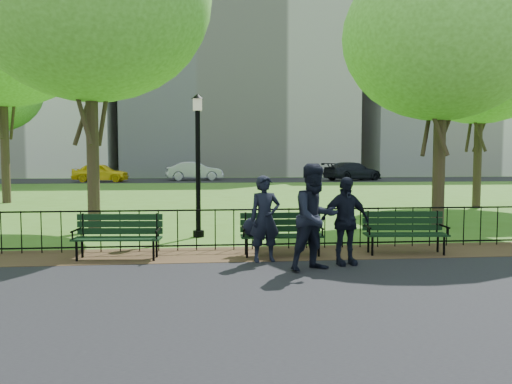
{
  "coord_description": "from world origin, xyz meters",
  "views": [
    {
      "loc": [
        -1.58,
        -8.65,
        2.01
      ],
      "look_at": [
        -0.57,
        1.5,
        1.3
      ],
      "focal_mm": 35.0,
      "sensor_mm": 36.0,
      "label": 1
    }
  ],
  "objects": [
    {
      "name": "tree_near_e",
      "position": [
        5.09,
        5.12,
        5.42
      ],
      "size": [
        5.61,
        5.61,
        7.82
      ],
      "color": "#2D2116",
      "rests_on": "ground"
    },
    {
      "name": "person_mid",
      "position": [
        0.32,
        -0.09,
        0.96
      ],
      "size": [
        1.03,
        0.8,
        1.89
      ],
      "primitive_type": "imported",
      "rotation": [
        0.0,
        0.0,
        0.41
      ],
      "color": "black",
      "rests_on": "asphalt_path"
    },
    {
      "name": "iron_fence",
      "position": [
        0.0,
        2.0,
        0.5
      ],
      "size": [
        24.06,
        0.06,
        1.0
      ],
      "color": "black",
      "rests_on": "ground"
    },
    {
      "name": "lamppost",
      "position": [
        -1.79,
        3.91,
        1.95
      ],
      "size": [
        0.32,
        0.32,
        3.57
      ],
      "color": "black",
      "rests_on": "ground"
    },
    {
      "name": "tree_mid_e",
      "position": [
        9.09,
        10.11,
        5.9
      ],
      "size": [
        6.1,
        6.1,
        8.5
      ],
      "color": "#2D2116",
      "rests_on": "ground"
    },
    {
      "name": "person_right",
      "position": [
        0.97,
        0.32,
        0.83
      ],
      "size": [
        1.01,
        0.56,
        1.64
      ],
      "primitive_type": "imported",
      "rotation": [
        0.0,
        0.0,
        0.18
      ],
      "color": "black",
      "rests_on": "asphalt_path"
    },
    {
      "name": "park_bench_main",
      "position": [
        -0.28,
        1.27,
        0.57
      ],
      "size": [
        1.67,
        0.54,
        0.95
      ],
      "rotation": [
        0.0,
        0.0,
        -0.01
      ],
      "color": "black",
      "rests_on": "ground"
    },
    {
      "name": "far_street",
      "position": [
        0.0,
        35.0,
        0.01
      ],
      "size": [
        70.0,
        9.0,
        0.01
      ],
      "primitive_type": "cube",
      "color": "black",
      "rests_on": "ground"
    },
    {
      "name": "sedan_silver",
      "position": [
        -2.62,
        34.8,
        0.81
      ],
      "size": [
        5.07,
        2.45,
        1.6
      ],
      "primitive_type": "imported",
      "rotation": [
        0.0,
        0.0,
        1.73
      ],
      "color": "#9D9FA4",
      "rests_on": "far_street"
    },
    {
      "name": "apartment_west",
      "position": [
        -22.0,
        48.0,
        13.0
      ],
      "size": [
        22.0,
        15.0,
        26.0
      ],
      "primitive_type": "cube",
      "color": "white",
      "rests_on": "ground"
    },
    {
      "name": "dirt_strip",
      "position": [
        0.0,
        1.5,
        0.01
      ],
      "size": [
        60.0,
        1.6,
        0.01
      ],
      "primitive_type": "cube",
      "color": "#392717",
      "rests_on": "ground"
    },
    {
      "name": "tree_mid_w",
      "position": [
        -10.33,
        14.16,
        7.45
      ],
      "size": [
        7.7,
        7.7,
        10.73
      ],
      "color": "#2D2116",
      "rests_on": "ground"
    },
    {
      "name": "park_bench_left_a",
      "position": [
        -3.31,
        1.29,
        0.55
      ],
      "size": [
        1.73,
        0.65,
        0.96
      ],
      "rotation": [
        0.0,
        0.0,
        -0.08
      ],
      "color": "black",
      "rests_on": "ground"
    },
    {
      "name": "taxi",
      "position": [
        -10.11,
        32.75,
        0.77
      ],
      "size": [
        4.56,
        2.15,
        1.51
      ],
      "primitive_type": "imported",
      "rotation": [
        0.0,
        0.0,
        1.49
      ],
      "color": "yellow",
      "rests_on": "far_street"
    },
    {
      "name": "apartment_east",
      "position": [
        26.0,
        48.0,
        12.0
      ],
      "size": [
        20.0,
        15.0,
        24.0
      ],
      "primitive_type": "cube",
      "color": "white",
      "rests_on": "ground"
    },
    {
      "name": "person_left",
      "position": [
        -0.47,
        0.75,
        0.84
      ],
      "size": [
        0.66,
        0.48,
        1.65
      ],
      "primitive_type": "imported",
      "rotation": [
        0.0,
        0.0,
        0.16
      ],
      "color": "black",
      "rests_on": "asphalt_path"
    },
    {
      "name": "ground",
      "position": [
        0.0,
        0.0,
        0.0
      ],
      "size": [
        120.0,
        120.0,
        0.0
      ],
      "primitive_type": "plane",
      "color": "#3E6A1B"
    },
    {
      "name": "apartment_mid",
      "position": [
        2.0,
        48.0,
        15.0
      ],
      "size": [
        24.0,
        15.0,
        30.0
      ],
      "primitive_type": "cube",
      "color": "#B5B0A5",
      "rests_on": "ground"
    },
    {
      "name": "sedan_dark",
      "position": [
        10.96,
        33.19,
        0.8
      ],
      "size": [
        5.82,
        4.17,
        1.57
      ],
      "primitive_type": "imported",
      "rotation": [
        0.0,
        0.0,
        1.98
      ],
      "color": "black",
      "rests_on": "far_street"
    },
    {
      "name": "park_bench_right_a",
      "position": [
        2.5,
        1.25,
        0.55
      ],
      "size": [
        1.72,
        0.66,
        0.96
      ],
      "rotation": [
        0.0,
        0.0,
        -0.08
      ],
      "color": "black",
      "rests_on": "ground"
    },
    {
      "name": "asphalt_path",
      "position": [
        0.0,
        -3.4,
        0.01
      ],
      "size": [
        60.0,
        9.2,
        0.01
      ],
      "primitive_type": "cube",
      "color": "black",
      "rests_on": "ground"
    }
  ]
}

